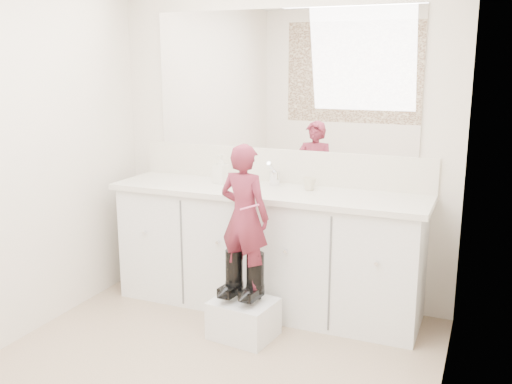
% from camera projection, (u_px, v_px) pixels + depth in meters
% --- Properties ---
extents(wall_back, '(2.60, 0.00, 2.60)m').
position_uv_depth(wall_back, '(281.00, 141.00, 4.22)').
color(wall_back, beige).
rests_on(wall_back, floor).
extents(wall_right, '(0.00, 3.00, 3.00)m').
position_uv_depth(wall_right, '(447.00, 201.00, 2.38)').
color(wall_right, beige).
rests_on(wall_right, floor).
extents(vanity_cabinet, '(2.20, 0.55, 0.85)m').
position_uv_depth(vanity_cabinet, '(267.00, 251.00, 4.15)').
color(vanity_cabinet, silver).
rests_on(vanity_cabinet, floor).
extents(countertop, '(2.28, 0.58, 0.04)m').
position_uv_depth(countertop, '(266.00, 192.00, 4.04)').
color(countertop, beige).
rests_on(countertop, vanity_cabinet).
extents(backsplash, '(2.28, 0.03, 0.25)m').
position_uv_depth(backsplash, '(280.00, 166.00, 4.25)').
color(backsplash, beige).
rests_on(backsplash, countertop).
extents(mirror, '(2.00, 0.02, 1.00)m').
position_uv_depth(mirror, '(281.00, 80.00, 4.12)').
color(mirror, white).
rests_on(mirror, wall_back).
extents(faucet, '(0.08, 0.08, 0.10)m').
position_uv_depth(faucet, '(275.00, 178.00, 4.17)').
color(faucet, silver).
rests_on(faucet, countertop).
extents(cup, '(0.12, 0.12, 0.09)m').
position_uv_depth(cup, '(309.00, 184.00, 4.00)').
color(cup, beige).
rests_on(cup, countertop).
extents(soap_bottle, '(0.12, 0.12, 0.21)m').
position_uv_depth(soap_bottle, '(221.00, 169.00, 4.23)').
color(soap_bottle, silver).
rests_on(soap_bottle, countertop).
extents(step_stool, '(0.43, 0.38, 0.25)m').
position_uv_depth(step_stool, '(244.00, 318.00, 3.74)').
color(step_stool, silver).
rests_on(step_stool, floor).
extents(boot_left, '(0.15, 0.23, 0.33)m').
position_uv_depth(boot_left, '(234.00, 274.00, 3.72)').
color(boot_left, black).
rests_on(boot_left, step_stool).
extents(boot_right, '(0.15, 0.23, 0.33)m').
position_uv_depth(boot_right, '(255.00, 277.00, 3.66)').
color(boot_right, black).
rests_on(boot_right, step_stool).
extents(toddler, '(0.37, 0.26, 0.93)m').
position_uv_depth(toddler, '(244.00, 216.00, 3.60)').
color(toddler, '#A0314E').
rests_on(toddler, step_stool).
extents(toothbrush, '(0.14, 0.03, 0.06)m').
position_uv_depth(toothbrush, '(249.00, 207.00, 3.49)').
color(toothbrush, '#F25E91').
rests_on(toothbrush, toddler).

